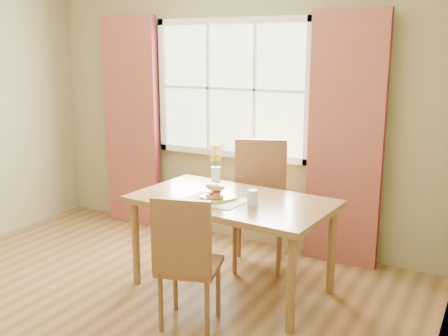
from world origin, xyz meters
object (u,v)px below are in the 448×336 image
flower_vase (216,162)px  croissant_sandwich (215,191)px  water_glass (252,198)px  dining_table (232,208)px  chair_far (259,197)px  chair_near (186,257)px

flower_vase → croissant_sandwich: bearing=-61.5°
water_glass → flower_vase: size_ratio=0.32×
dining_table → water_glass: bearing=-19.0°
dining_table → croissant_sandwich: 0.22m
chair_far → croissant_sandwich: (-0.04, -0.71, 0.22)m
dining_table → chair_far: (-0.03, 0.59, -0.07)m
chair_near → water_glass: size_ratio=7.78×
chair_far → croissant_sandwich: bearing=-114.5°
chair_far → water_glass: (0.25, -0.68, 0.20)m
dining_table → flower_vase: flower_vase is taller
water_glass → flower_vase: (-0.47, 0.28, 0.17)m
dining_table → chair_far: 0.59m
croissant_sandwich → water_glass: 0.30m
croissant_sandwich → chair_far: bearing=97.1°
dining_table → chair_near: chair_near is taller
croissant_sandwich → water_glass: croissant_sandwich is taller
croissant_sandwich → flower_vase: size_ratio=0.48×
chair_far → water_glass: bearing=-90.6°
chair_near → water_glass: 0.70m
water_glass → flower_vase: bearing=149.2°
flower_vase → chair_near: bearing=-73.0°
chair_far → chair_near: bearing=-108.4°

